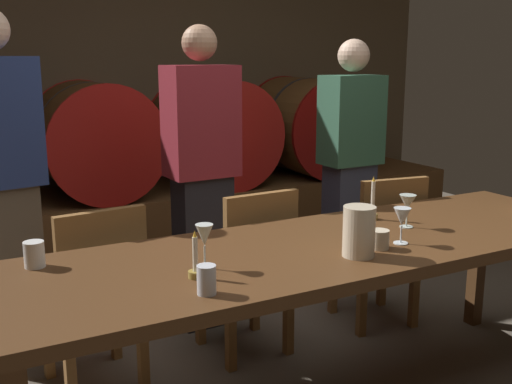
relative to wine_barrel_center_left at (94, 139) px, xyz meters
The scene contains 21 objects.
back_wall 0.90m from the wine_barrel_center_left, 50.78° to the left, with size 5.64×0.24×2.98m, color brown.
barrel_shelf 0.81m from the wine_barrel_center_left, ahead, with size 5.07×0.90×0.54m, color brown.
wine_barrel_center_left is the anchor object (origin of this frame).
wine_barrel_center_right 0.92m from the wine_barrel_center_left, ahead, with size 0.82×0.86×0.82m.
wine_barrel_far_right 1.82m from the wine_barrel_center_left, ahead, with size 0.82×0.86×0.82m.
dining_table 2.44m from the wine_barrel_center_left, 81.19° to the right, with size 2.71×0.81×0.77m.
chair_left 1.86m from the wine_barrel_center_left, 104.16° to the right, with size 0.44×0.44×0.88m.
chair_center 1.87m from the wine_barrel_center_left, 79.50° to the right, with size 0.42×0.42×0.88m.
chair_right 2.19m from the wine_barrel_center_left, 57.56° to the right, with size 0.45×0.45×0.88m.
guest_left 1.45m from the wine_barrel_center_left, 121.22° to the right, with size 0.41×0.30×1.74m.
guest_center 1.34m from the wine_barrel_center_left, 78.08° to the right, with size 0.39×0.26×1.69m.
guest_right 1.83m from the wine_barrel_center_left, 41.61° to the right, with size 0.39×0.25×1.63m.
candle_left 2.53m from the wine_barrel_center_left, 96.17° to the right, with size 0.05×0.05×0.17m.
candle_right 2.32m from the wine_barrel_center_left, 70.78° to the right, with size 0.05×0.05×0.21m.
pitcher 2.62m from the wine_barrel_center_left, 81.89° to the right, with size 0.12×0.12×0.20m.
wine_glass_left 2.45m from the wine_barrel_center_left, 94.78° to the right, with size 0.06×0.06×0.16m.
wine_glass_center 2.62m from the wine_barrel_center_left, 76.29° to the right, with size 0.07×0.07×0.15m.
wine_glass_right 2.50m from the wine_barrel_center_left, 71.11° to the right, with size 0.08×0.08×0.15m.
cup_far_left 2.27m from the wine_barrel_center_left, 109.16° to the right, with size 0.07×0.07×0.10m, color white.
cup_center_left 2.69m from the wine_barrel_center_left, 96.36° to the right, with size 0.06×0.06×0.10m, color silver.
cup_center_right 2.61m from the wine_barrel_center_left, 78.91° to the right, with size 0.08×0.08×0.08m, color beige.
Camera 1 is at (-1.48, -1.86, 1.51)m, focal length 42.67 mm.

